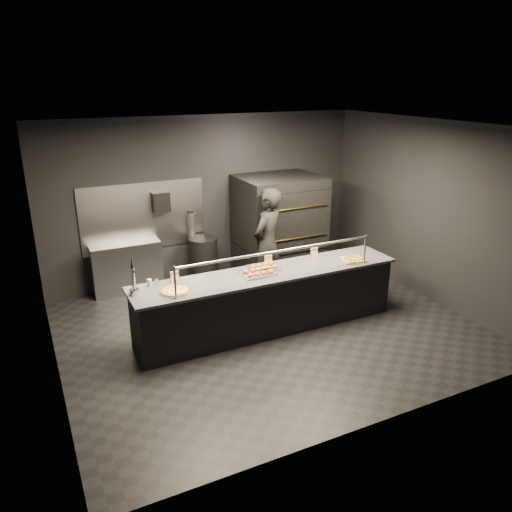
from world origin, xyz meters
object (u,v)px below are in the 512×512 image
(prep_shelf, at_px, (127,268))
(round_pizza, at_px, (175,291))
(slider_tray_a, at_px, (258,272))
(pizza_oven, at_px, (279,226))
(trash_bin, at_px, (204,260))
(beer_tap, at_px, (134,284))
(slider_tray_b, at_px, (264,267))
(fire_extinguisher, at_px, (192,225))
(square_pizza, at_px, (353,260))
(towel_dispenser, at_px, (161,202))
(service_counter, at_px, (268,300))
(worker, at_px, (267,244))

(prep_shelf, distance_m, round_pizza, 2.47)
(round_pizza, bearing_deg, slider_tray_a, 3.89)
(pizza_oven, relative_size, slider_tray_a, 3.92)
(round_pizza, height_order, trash_bin, round_pizza)
(pizza_oven, relative_size, round_pizza, 4.55)
(beer_tap, relative_size, round_pizza, 1.21)
(prep_shelf, xyz_separation_m, slider_tray_a, (1.43, -2.33, 0.50))
(beer_tap, distance_m, round_pizza, 0.54)
(round_pizza, distance_m, slider_tray_b, 1.47)
(fire_extinguisher, height_order, square_pizza, fire_extinguisher)
(fire_extinguisher, distance_m, beer_tap, 2.83)
(towel_dispenser, xyz_separation_m, trash_bin, (0.66, -0.26, -1.12))
(pizza_oven, height_order, prep_shelf, pizza_oven)
(towel_dispenser, bearing_deg, beer_tap, -114.30)
(square_pizza, distance_m, trash_bin, 2.85)
(service_counter, height_order, worker, worker)
(square_pizza, height_order, trash_bin, square_pizza)
(service_counter, bearing_deg, prep_shelf, 124.59)
(towel_dispenser, height_order, slider_tray_a, towel_dispenser)
(slider_tray_a, bearing_deg, prep_shelf, 121.56)
(square_pizza, bearing_deg, pizza_oven, 95.57)
(pizza_oven, relative_size, square_pizza, 4.43)
(towel_dispenser, distance_m, square_pizza, 3.48)
(towel_dispenser, height_order, slider_tray_b, towel_dispenser)
(slider_tray_b, bearing_deg, beer_tap, -177.50)
(trash_bin, bearing_deg, towel_dispenser, 158.25)
(towel_dispenser, distance_m, fire_extinguisher, 0.74)
(prep_shelf, height_order, beer_tap, beer_tap)
(pizza_oven, bearing_deg, round_pizza, -143.07)
(slider_tray_b, xyz_separation_m, worker, (0.55, 0.95, 0.01))
(service_counter, relative_size, square_pizza, 9.50)
(towel_dispenser, xyz_separation_m, slider_tray_a, (0.73, -2.40, -0.60))
(prep_shelf, bearing_deg, pizza_oven, -8.54)
(square_pizza, bearing_deg, towel_dispenser, 132.16)
(slider_tray_a, bearing_deg, square_pizza, -5.26)
(prep_shelf, relative_size, towel_dispenser, 3.43)
(towel_dispenser, bearing_deg, square_pizza, -47.84)
(service_counter, height_order, slider_tray_b, service_counter)
(pizza_oven, distance_m, worker, 1.03)
(slider_tray_b, relative_size, worker, 0.26)
(prep_shelf, bearing_deg, trash_bin, -8.08)
(towel_dispenser, xyz_separation_m, slider_tray_b, (0.90, -2.24, -0.60))
(slider_tray_a, bearing_deg, fire_extinguisher, 94.25)
(pizza_oven, bearing_deg, slider_tray_a, -125.75)
(slider_tray_a, bearing_deg, beer_tap, 177.74)
(prep_shelf, height_order, round_pizza, round_pizza)
(worker, bearing_deg, trash_bin, -85.45)
(pizza_oven, relative_size, towel_dispenser, 5.46)
(beer_tap, relative_size, worker, 0.27)
(towel_dispenser, height_order, beer_tap, towel_dispenser)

